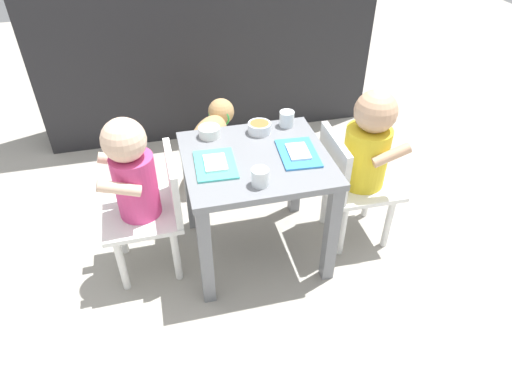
{
  "coord_description": "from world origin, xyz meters",
  "views": [
    {
      "loc": [
        -0.33,
        -1.32,
        1.35
      ],
      "look_at": [
        0.0,
        0.0,
        0.3
      ],
      "focal_mm": 31.74,
      "sensor_mm": 36.0,
      "label": 1
    }
  ],
  "objects_px": {
    "water_cup_left": "(287,120)",
    "dog": "(212,134)",
    "cereal_bowl_right_side": "(259,127)",
    "food_tray_left": "(215,164)",
    "cereal_bowl_left_side": "(209,131)",
    "seated_child_right": "(364,152)",
    "seated_child_left": "(138,181)",
    "food_tray_right": "(298,153)",
    "water_cup_right": "(260,178)",
    "dining_table": "(256,177)"
  },
  "relations": [
    {
      "from": "dog",
      "to": "food_tray_right",
      "type": "relative_size",
      "value": 2.03
    },
    {
      "from": "food_tray_left",
      "to": "water_cup_left",
      "type": "bearing_deg",
      "value": 33.09
    },
    {
      "from": "food_tray_left",
      "to": "cereal_bowl_right_side",
      "type": "relative_size",
      "value": 2.21
    },
    {
      "from": "seated_child_left",
      "to": "seated_child_right",
      "type": "relative_size",
      "value": 0.99
    },
    {
      "from": "seated_child_left",
      "to": "cereal_bowl_right_side",
      "type": "bearing_deg",
      "value": 17.21
    },
    {
      "from": "food_tray_right",
      "to": "water_cup_left",
      "type": "distance_m",
      "value": 0.21
    },
    {
      "from": "dog",
      "to": "food_tray_left",
      "type": "xyz_separation_m",
      "value": [
        -0.08,
        -0.63,
        0.25
      ]
    },
    {
      "from": "seated_child_left",
      "to": "water_cup_right",
      "type": "xyz_separation_m",
      "value": [
        0.39,
        -0.18,
        0.07
      ]
    },
    {
      "from": "seated_child_left",
      "to": "dog",
      "type": "xyz_separation_m",
      "value": [
        0.35,
        0.59,
        -0.2
      ]
    },
    {
      "from": "dog",
      "to": "cereal_bowl_left_side",
      "type": "relative_size",
      "value": 5.16
    },
    {
      "from": "dining_table",
      "to": "seated_child_left",
      "type": "xyz_separation_m",
      "value": [
        -0.42,
        0.02,
        0.05
      ]
    },
    {
      "from": "food_tray_right",
      "to": "cereal_bowl_left_side",
      "type": "xyz_separation_m",
      "value": [
        -0.29,
        0.2,
        0.02
      ]
    },
    {
      "from": "cereal_bowl_left_side",
      "to": "cereal_bowl_right_side",
      "type": "bearing_deg",
      "value": -5.01
    },
    {
      "from": "dog",
      "to": "cereal_bowl_right_side",
      "type": "distance_m",
      "value": 0.53
    },
    {
      "from": "water_cup_left",
      "to": "dog",
      "type": "bearing_deg",
      "value": 120.44
    },
    {
      "from": "dining_table",
      "to": "seated_child_left",
      "type": "bearing_deg",
      "value": 177.84
    },
    {
      "from": "seated_child_right",
      "to": "food_tray_right",
      "type": "height_order",
      "value": "seated_child_right"
    },
    {
      "from": "water_cup_right",
      "to": "seated_child_left",
      "type": "bearing_deg",
      "value": 155.37
    },
    {
      "from": "seated_child_right",
      "to": "food_tray_right",
      "type": "distance_m",
      "value": 0.28
    },
    {
      "from": "seated_child_right",
      "to": "seated_child_left",
      "type": "bearing_deg",
      "value": 178.44
    },
    {
      "from": "seated_child_right",
      "to": "food_tray_left",
      "type": "height_order",
      "value": "seated_child_right"
    },
    {
      "from": "dining_table",
      "to": "cereal_bowl_left_side",
      "type": "height_order",
      "value": "cereal_bowl_left_side"
    },
    {
      "from": "seated_child_left",
      "to": "food_tray_left",
      "type": "height_order",
      "value": "seated_child_left"
    },
    {
      "from": "dog",
      "to": "cereal_bowl_left_side",
      "type": "xyz_separation_m",
      "value": [
        -0.06,
        -0.43,
        0.26
      ]
    },
    {
      "from": "water_cup_left",
      "to": "cereal_bowl_right_side",
      "type": "relative_size",
      "value": 0.67
    },
    {
      "from": "water_cup_left",
      "to": "food_tray_left",
      "type": "bearing_deg",
      "value": -146.91
    },
    {
      "from": "cereal_bowl_left_side",
      "to": "water_cup_left",
      "type": "bearing_deg",
      "value": 1.65
    },
    {
      "from": "cereal_bowl_left_side",
      "to": "seated_child_left",
      "type": "bearing_deg",
      "value": -149.9
    },
    {
      "from": "water_cup_right",
      "to": "cereal_bowl_right_side",
      "type": "xyz_separation_m",
      "value": [
        0.08,
        0.33,
        -0.0
      ]
    },
    {
      "from": "dog",
      "to": "water_cup_right",
      "type": "distance_m",
      "value": 0.82
    },
    {
      "from": "dining_table",
      "to": "cereal_bowl_right_side",
      "type": "bearing_deg",
      "value": 71.66
    },
    {
      "from": "water_cup_left",
      "to": "cereal_bowl_right_side",
      "type": "xyz_separation_m",
      "value": [
        -0.12,
        -0.03,
        -0.0
      ]
    },
    {
      "from": "dog",
      "to": "water_cup_right",
      "type": "bearing_deg",
      "value": -86.48
    },
    {
      "from": "food_tray_left",
      "to": "cereal_bowl_right_side",
      "type": "xyz_separation_m",
      "value": [
        0.21,
        0.18,
        0.02
      ]
    },
    {
      "from": "dog",
      "to": "dining_table",
      "type": "bearing_deg",
      "value": -83.01
    },
    {
      "from": "food_tray_right",
      "to": "cereal_bowl_right_side",
      "type": "relative_size",
      "value": 2.33
    },
    {
      "from": "food_tray_right",
      "to": "dog",
      "type": "bearing_deg",
      "value": 109.73
    },
    {
      "from": "cereal_bowl_left_side",
      "to": "water_cup_right",
      "type": "bearing_deg",
      "value": -72.14
    },
    {
      "from": "cereal_bowl_left_side",
      "to": "cereal_bowl_right_side",
      "type": "distance_m",
      "value": 0.19
    },
    {
      "from": "food_tray_left",
      "to": "water_cup_left",
      "type": "relative_size",
      "value": 3.28
    },
    {
      "from": "seated_child_right",
      "to": "water_cup_left",
      "type": "distance_m",
      "value": 0.33
    },
    {
      "from": "seated_child_right",
      "to": "cereal_bowl_left_side",
      "type": "height_order",
      "value": "seated_child_right"
    },
    {
      "from": "water_cup_right",
      "to": "water_cup_left",
      "type": "bearing_deg",
      "value": 60.7
    },
    {
      "from": "dining_table",
      "to": "cereal_bowl_left_side",
      "type": "relative_size",
      "value": 6.37
    },
    {
      "from": "cereal_bowl_left_side",
      "to": "food_tray_right",
      "type": "bearing_deg",
      "value": -34.85
    },
    {
      "from": "food_tray_left",
      "to": "cereal_bowl_left_side",
      "type": "distance_m",
      "value": 0.2
    },
    {
      "from": "water_cup_right",
      "to": "cereal_bowl_left_side",
      "type": "relative_size",
      "value": 0.72
    },
    {
      "from": "dining_table",
      "to": "cereal_bowl_right_side",
      "type": "height_order",
      "value": "cereal_bowl_right_side"
    },
    {
      "from": "food_tray_left",
      "to": "food_tray_right",
      "type": "distance_m",
      "value": 0.3
    },
    {
      "from": "seated_child_left",
      "to": "cereal_bowl_right_side",
      "type": "xyz_separation_m",
      "value": [
        0.48,
        0.15,
        0.07
      ]
    }
  ]
}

